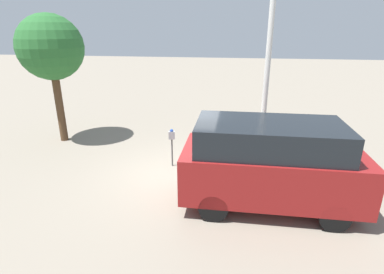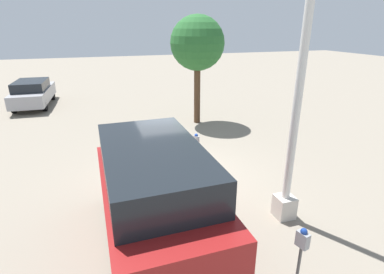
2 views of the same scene
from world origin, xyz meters
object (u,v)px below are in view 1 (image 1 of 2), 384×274
Objects in this scene: parking_meter_far at (339,143)px; street_tree at (51,48)px; parking_meter_near at (172,139)px; parked_van at (270,162)px; lamp_post at (265,102)px.

street_tree reaches higher than parking_meter_far.
parking_meter_far is at bearing -12.84° from parking_meter_near.
parking_meter_far reaches higher than parking_meter_near.
street_tree is (-10.04, 1.73, 2.52)m from parking_meter_far.
parking_meter_near is at bearing 167.16° from parking_meter_far.
parked_van is 9.00m from street_tree.
street_tree is (-7.88, 0.46, 1.63)m from lamp_post.
street_tree is at bearing 157.43° from parking_meter_far.
parking_meter_near is 0.86× the size of parking_meter_far.
street_tree reaches higher than parking_meter_near.
lamp_post is at bearing 10.39° from parking_meter_near.
lamp_post is 1.28× the size of parked_van.
parking_meter_near is 0.29× the size of parked_van.
parking_meter_near is 0.23× the size of lamp_post.
lamp_post is at bearing 136.82° from parking_meter_far.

